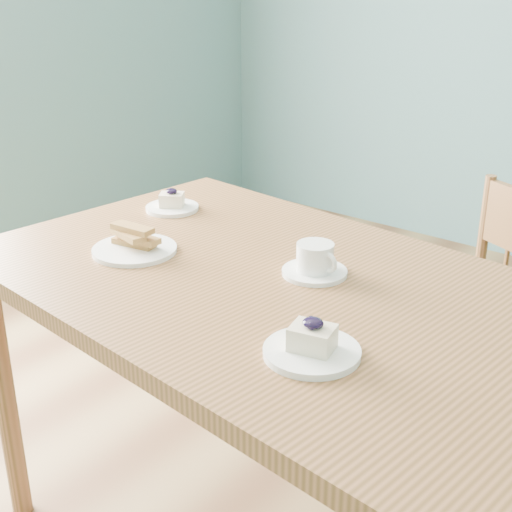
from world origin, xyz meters
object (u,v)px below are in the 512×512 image
Objects in this scene: dining_table at (292,320)px; coffee_cup at (315,262)px; dining_chair at (483,353)px; cheesecake_plate_near at (312,346)px; biscotti_plate at (134,244)px; cheesecake_plate_far at (172,204)px.

coffee_cup is (-0.00, 0.08, 0.11)m from dining_table.
dining_chair is 0.86m from cheesecake_plate_near.
dining_table is 7.80× the size of biscotti_plate.
coffee_cup is 0.44m from biscotti_plate.
cheesecake_plate_far is 0.73× the size of biscotti_plate.
dining_chair is at bearing 74.31° from dining_table.
dining_chair is at bearing 45.92° from biscotti_plate.
cheesecake_plate_near reaches higher than cheesecake_plate_far.
cheesecake_plate_near is at bearing -45.09° from coffee_cup.
cheesecake_plate_near is 1.18× the size of cheesecake_plate_far.
dining_table is 1.76× the size of dining_chair.
cheesecake_plate_near is (-0.03, -0.78, 0.36)m from dining_chair.
cheesecake_plate_far is 1.01× the size of coffee_cup.
cheesecake_plate_far is at bearing 118.43° from biscotti_plate.
dining_chair is at bearing 25.86° from cheesecake_plate_far.
coffee_cup is (-0.19, 0.29, 0.01)m from cheesecake_plate_near.
cheesecake_plate_near is at bearing -41.84° from dining_table.
dining_table is 10.67× the size of cheesecake_plate_far.
dining_table is 0.30m from cheesecake_plate_near.
coffee_cup is 0.72× the size of biscotti_plate.
coffee_cup is at bearing -11.67° from cheesecake_plate_far.
cheesecake_plate_near is 0.35m from coffee_cup.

